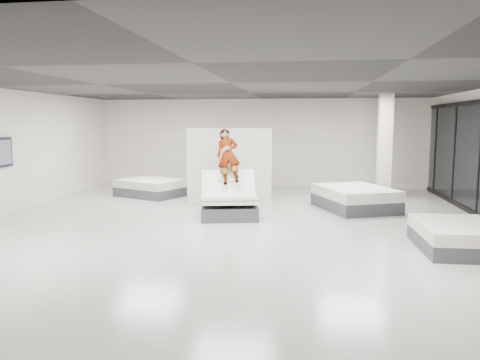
% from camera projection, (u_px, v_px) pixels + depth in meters
% --- Properties ---
extents(room, '(14.00, 14.04, 3.20)m').
position_uv_depth(room, '(231.00, 156.00, 10.34)').
color(room, beige).
rests_on(room, ground).
extents(hero_bed, '(1.71, 2.05, 1.21)m').
position_uv_depth(hero_bed, '(229.00, 202.00, 11.76)').
color(hero_bed, '#3E3F44').
rests_on(hero_bed, floor).
extents(person, '(0.88, 1.62, 1.14)m').
position_uv_depth(person, '(228.00, 168.00, 11.99)').
color(person, slate).
rests_on(person, hero_bed).
extents(remote, '(0.08, 0.15, 0.08)m').
position_uv_depth(remote, '(237.00, 176.00, 11.68)').
color(remote, black).
rests_on(remote, person).
extents(divider_panel, '(2.40, 0.46, 2.19)m').
position_uv_depth(divider_panel, '(229.00, 167.00, 13.30)').
color(divider_panel, silver).
rests_on(divider_panel, floor).
extents(flat_bed_right_far, '(2.36, 2.66, 0.60)m').
position_uv_depth(flat_bed_right_far, '(355.00, 198.00, 12.68)').
color(flat_bed_right_far, '#3E3F44').
rests_on(flat_bed_right_far, floor).
extents(flat_bed_right_near, '(1.42, 1.87, 0.51)m').
position_uv_depth(flat_bed_right_near, '(458.00, 237.00, 8.62)').
color(flat_bed_right_near, '#3E3F44').
rests_on(flat_bed_right_near, floor).
extents(flat_bed_left_far, '(2.38, 2.14, 0.54)m').
position_uv_depth(flat_bed_left_far, '(151.00, 188.00, 14.99)').
color(flat_bed_left_far, '#3E3F44').
rests_on(flat_bed_left_far, floor).
extents(column, '(0.40, 0.40, 3.20)m').
position_uv_depth(column, '(384.00, 147.00, 14.21)').
color(column, beige).
rests_on(column, floor).
extents(wall_poster, '(0.06, 0.95, 0.75)m').
position_uv_depth(wall_poster, '(0.00, 153.00, 11.66)').
color(wall_poster, black).
rests_on(wall_poster, wall_left).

